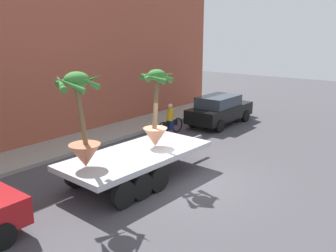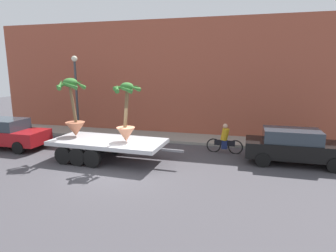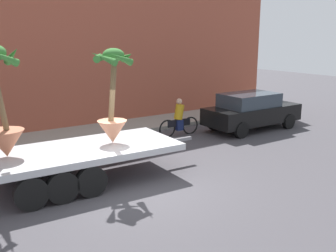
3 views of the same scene
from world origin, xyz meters
name	(u,v)px [view 2 (image 2 of 3)]	position (x,y,z in m)	size (l,w,h in m)	color
ground_plane	(118,171)	(0.00, 0.00, 0.00)	(60.00, 60.00, 0.00)	#423F44
sidewalk	(160,137)	(0.00, 6.10, 0.07)	(24.00, 2.20, 0.15)	gray
building_facade	(167,78)	(0.00, 7.80, 3.60)	(24.00, 1.20, 7.20)	#9E4C38
flatbed_trailer	(104,144)	(-1.27, 1.25, 0.75)	(6.26, 2.53, 0.98)	#B7BABF
potted_palm_rear	(126,116)	(-0.09, 1.24, 2.15)	(1.21, 1.22, 2.65)	tan
potted_palm_middle	(73,111)	(-2.97, 1.56, 2.20)	(1.29, 1.28, 2.80)	#B26647
cyclist	(225,140)	(4.11, 3.88, 0.67)	(1.84, 0.36, 1.54)	black
parked_car	(294,146)	(7.24, 2.97, 0.83)	(4.35, 1.82, 1.58)	black
trailing_car	(5,133)	(-7.38, 1.75, 0.83)	(4.51, 1.85, 1.58)	maroon
street_lamp	(76,85)	(-5.15, 5.30, 3.23)	(0.36, 0.36, 4.83)	#383D42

